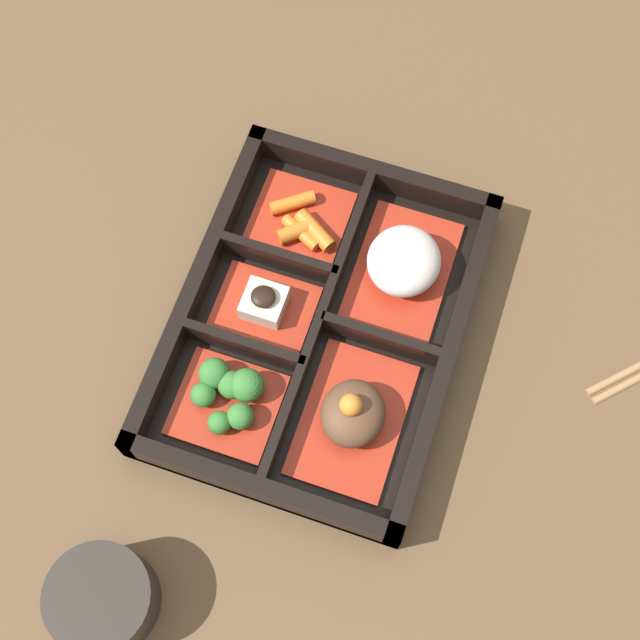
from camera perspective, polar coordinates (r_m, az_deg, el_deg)
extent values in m
plane|color=brown|center=(0.80, 0.00, -0.67)|extent=(3.00, 3.00, 0.00)
cube|color=black|center=(0.79, 0.00, -0.54)|extent=(0.32, 0.24, 0.01)
cube|color=black|center=(0.80, -7.77, 2.28)|extent=(0.32, 0.01, 0.04)
cube|color=black|center=(0.78, 8.04, -2.67)|extent=(0.32, 0.01, 0.04)
cube|color=black|center=(0.85, 3.40, 9.12)|extent=(0.01, 0.24, 0.04)
cube|color=black|center=(0.74, -3.91, -10.76)|extent=(0.01, 0.24, 0.04)
cube|color=black|center=(0.78, 0.12, -0.19)|extent=(0.30, 0.01, 0.04)
cube|color=black|center=(0.80, -2.55, 3.77)|extent=(0.01, 0.11, 0.04)
cube|color=black|center=(0.77, -4.75, -1.85)|extent=(0.01, 0.11, 0.04)
cube|color=black|center=(0.78, 3.82, -1.35)|extent=(0.01, 0.11, 0.04)
cube|color=#B22D19|center=(0.81, 5.25, 3.08)|extent=(0.13, 0.08, 0.01)
ellipsoid|color=silver|center=(0.79, 5.39, 3.78)|extent=(0.07, 0.07, 0.04)
cube|color=#B22D19|center=(0.76, 2.08, -6.40)|extent=(0.13, 0.08, 0.01)
ellipsoid|color=brown|center=(0.74, 2.13, -6.00)|extent=(0.06, 0.05, 0.03)
sphere|color=orange|center=(0.72, 1.99, -5.45)|extent=(0.02, 0.02, 0.02)
cube|color=#B22D19|center=(0.83, -1.29, 6.53)|extent=(0.08, 0.09, 0.01)
cylinder|color=orange|center=(0.83, -1.78, 7.51)|extent=(0.04, 0.04, 0.01)
cylinder|color=orange|center=(0.82, -1.23, 5.61)|extent=(0.03, 0.04, 0.01)
cylinder|color=orange|center=(0.81, -1.54, 5.72)|extent=(0.03, 0.04, 0.01)
cylinder|color=orange|center=(0.81, -0.31, 5.75)|extent=(0.04, 0.04, 0.01)
cube|color=#B22D19|center=(0.79, -3.54, 0.80)|extent=(0.07, 0.09, 0.01)
cube|color=beige|center=(0.78, -3.59, 1.13)|extent=(0.04, 0.04, 0.02)
ellipsoid|color=black|center=(0.77, -3.65, 1.52)|extent=(0.02, 0.02, 0.01)
cube|color=#B22D19|center=(0.77, -5.98, -5.44)|extent=(0.08, 0.09, 0.01)
sphere|color=#387A33|center=(0.75, -5.11, -6.16)|extent=(0.02, 0.02, 0.02)
sphere|color=#387A33|center=(0.76, -6.78, -3.40)|extent=(0.03, 0.03, 0.03)
sphere|color=#387A33|center=(0.76, -5.66, -4.14)|extent=(0.02, 0.02, 0.02)
sphere|color=#387A33|center=(0.75, -4.70, -4.18)|extent=(0.03, 0.03, 0.03)
sphere|color=#387A33|center=(0.76, -7.49, -4.76)|extent=(0.02, 0.02, 0.02)
sphere|color=#387A33|center=(0.75, -6.46, -6.55)|extent=(0.02, 0.02, 0.02)
cylinder|color=#2D2823|center=(0.74, -13.72, -16.94)|extent=(0.08, 0.08, 0.05)
cylinder|color=#597A38|center=(0.72, -14.10, -16.79)|extent=(0.07, 0.07, 0.01)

